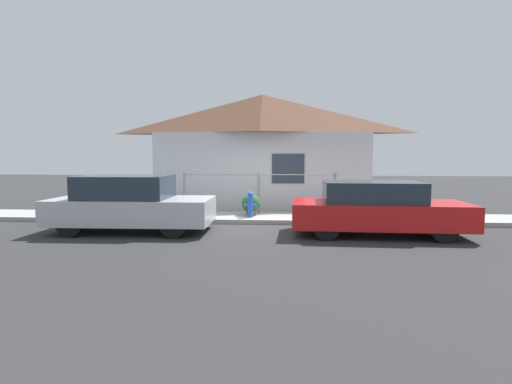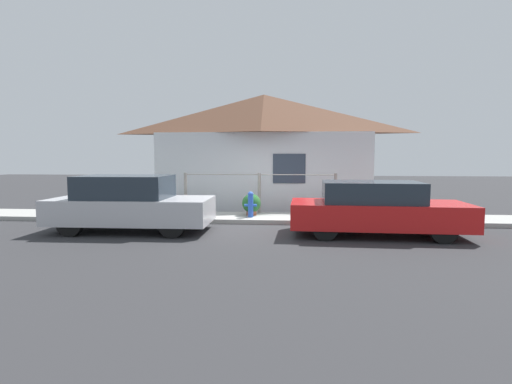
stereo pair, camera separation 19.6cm
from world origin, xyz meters
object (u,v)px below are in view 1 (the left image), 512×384
car_left (130,204)px  potted_plant_near_hydrant (251,204)px  car_right (377,208)px  potted_plant_by_fence (154,205)px  fire_hydrant (250,204)px

car_left → potted_plant_near_hydrant: car_left is taller
car_right → potted_plant_near_hydrant: car_right is taller
car_left → potted_plant_near_hydrant: (2.89, 2.25, -0.24)m
potted_plant_near_hydrant → potted_plant_by_fence: 3.15m
fire_hydrant → potted_plant_near_hydrant: bearing=92.5°
car_right → potted_plant_by_fence: car_right is taller
car_right → potted_plant_near_hydrant: 3.97m
car_right → car_left: bearing=-178.2°
car_left → fire_hydrant: size_ratio=5.33×
car_right → potted_plant_near_hydrant: bearing=147.3°
fire_hydrant → potted_plant_near_hydrant: 0.41m
car_right → potted_plant_near_hydrant: (-3.27, 2.24, -0.18)m
car_left → potted_plant_near_hydrant: size_ratio=6.20×
potted_plant_near_hydrant → potted_plant_by_fence: size_ratio=1.35×
car_right → fire_hydrant: 3.74m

